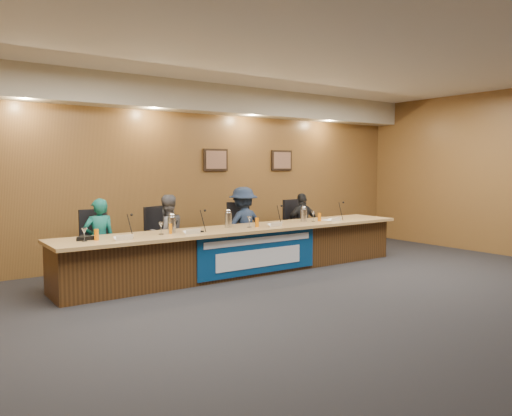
{
  "coord_description": "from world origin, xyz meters",
  "views": [
    {
      "loc": [
        -4.49,
        -4.25,
        1.73
      ],
      "look_at": [
        0.42,
        2.68,
        1.02
      ],
      "focal_mm": 35.0,
      "sensor_mm": 36.0,
      "label": 1
    }
  ],
  "objects_px": {
    "panelist_c": "(243,225)",
    "panelist_d": "(303,224)",
    "speakerphone": "(85,238)",
    "office_chair_c": "(240,236)",
    "banner": "(259,253)",
    "office_chair_b": "(165,243)",
    "carafe_right": "(304,215)",
    "carafe_mid": "(228,220)",
    "panelist_a": "(99,241)",
    "carafe_left": "(172,225)",
    "panelist_b": "(167,234)",
    "office_chair_d": "(299,230)",
    "dais_body": "(245,251)",
    "office_chair_a": "(97,250)"
  },
  "relations": [
    {
      "from": "panelist_c",
      "to": "office_chair_c",
      "type": "distance_m",
      "value": 0.23
    },
    {
      "from": "office_chair_c",
      "to": "carafe_mid",
      "type": "bearing_deg",
      "value": -111.27
    },
    {
      "from": "panelist_d",
      "to": "carafe_right",
      "type": "relative_size",
      "value": 5.5
    },
    {
      "from": "panelist_c",
      "to": "panelist_d",
      "type": "relative_size",
      "value": 1.13
    },
    {
      "from": "panelist_b",
      "to": "carafe_right",
      "type": "distance_m",
      "value": 2.43
    },
    {
      "from": "carafe_mid",
      "to": "carafe_left",
      "type": "bearing_deg",
      "value": -174.64
    },
    {
      "from": "panelist_d",
      "to": "speakerphone",
      "type": "distance_m",
      "value": 4.37
    },
    {
      "from": "banner",
      "to": "office_chair_b",
      "type": "distance_m",
      "value": 1.58
    },
    {
      "from": "panelist_b",
      "to": "office_chair_c",
      "type": "height_order",
      "value": "panelist_b"
    },
    {
      "from": "office_chair_a",
      "to": "office_chair_b",
      "type": "height_order",
      "value": "same"
    },
    {
      "from": "panelist_c",
      "to": "carafe_right",
      "type": "height_order",
      "value": "panelist_c"
    },
    {
      "from": "panelist_a",
      "to": "panelist_b",
      "type": "height_order",
      "value": "panelist_b"
    },
    {
      "from": "carafe_mid",
      "to": "panelist_d",
      "type": "bearing_deg",
      "value": 15.84
    },
    {
      "from": "carafe_left",
      "to": "carafe_mid",
      "type": "height_order",
      "value": "carafe_mid"
    },
    {
      "from": "office_chair_b",
      "to": "carafe_mid",
      "type": "xyz_separation_m",
      "value": [
        0.79,
        -0.69,
        0.39
      ]
    },
    {
      "from": "office_chair_a",
      "to": "office_chair_c",
      "type": "height_order",
      "value": "same"
    },
    {
      "from": "panelist_a",
      "to": "carafe_right",
      "type": "xyz_separation_m",
      "value": [
        3.43,
        -0.63,
        0.23
      ]
    },
    {
      "from": "panelist_b",
      "to": "carafe_right",
      "type": "height_order",
      "value": "panelist_b"
    },
    {
      "from": "carafe_left",
      "to": "carafe_right",
      "type": "bearing_deg",
      "value": 1.25
    },
    {
      "from": "panelist_a",
      "to": "panelist_d",
      "type": "xyz_separation_m",
      "value": [
        3.94,
        0.0,
        -0.02
      ]
    },
    {
      "from": "office_chair_c",
      "to": "carafe_right",
      "type": "height_order",
      "value": "carafe_right"
    },
    {
      "from": "dais_body",
      "to": "carafe_left",
      "type": "height_order",
      "value": "carafe_left"
    },
    {
      "from": "banner",
      "to": "panelist_c",
      "type": "distance_m",
      "value": 1.17
    },
    {
      "from": "carafe_right",
      "to": "panelist_a",
      "type": "bearing_deg",
      "value": 169.65
    },
    {
      "from": "panelist_b",
      "to": "carafe_mid",
      "type": "height_order",
      "value": "panelist_b"
    },
    {
      "from": "office_chair_d",
      "to": "carafe_right",
      "type": "xyz_separation_m",
      "value": [
        -0.51,
        -0.73,
        0.38
      ]
    },
    {
      "from": "office_chair_b",
      "to": "speakerphone",
      "type": "distance_m",
      "value": 1.66
    },
    {
      "from": "panelist_b",
      "to": "panelist_c",
      "type": "distance_m",
      "value": 1.47
    },
    {
      "from": "dais_body",
      "to": "office_chair_a",
      "type": "bearing_deg",
      "value": 161.12
    },
    {
      "from": "banner",
      "to": "panelist_c",
      "type": "bearing_deg",
      "value": 69.03
    },
    {
      "from": "panelist_b",
      "to": "carafe_left",
      "type": "relative_size",
      "value": 5.34
    },
    {
      "from": "carafe_right",
      "to": "office_chair_d",
      "type": "bearing_deg",
      "value": 54.67
    },
    {
      "from": "office_chair_b",
      "to": "carafe_right",
      "type": "distance_m",
      "value": 2.48
    },
    {
      "from": "dais_body",
      "to": "office_chair_a",
      "type": "distance_m",
      "value": 2.28
    },
    {
      "from": "office_chair_a",
      "to": "carafe_left",
      "type": "bearing_deg",
      "value": -38.65
    },
    {
      "from": "office_chair_a",
      "to": "panelist_c",
      "type": "bearing_deg",
      "value": 1.91
    },
    {
      "from": "banner",
      "to": "carafe_mid",
      "type": "relative_size",
      "value": 9.15
    },
    {
      "from": "carafe_mid",
      "to": "carafe_right",
      "type": "relative_size",
      "value": 1.09
    },
    {
      "from": "panelist_c",
      "to": "speakerphone",
      "type": "xyz_separation_m",
      "value": [
        -2.94,
        -0.6,
        0.09
      ]
    },
    {
      "from": "office_chair_c",
      "to": "speakerphone",
      "type": "relative_size",
      "value": 1.5
    },
    {
      "from": "speakerphone",
      "to": "panelist_d",
      "type": "bearing_deg",
      "value": 7.9
    },
    {
      "from": "banner",
      "to": "panelist_c",
      "type": "height_order",
      "value": "panelist_c"
    },
    {
      "from": "panelist_a",
      "to": "panelist_d",
      "type": "distance_m",
      "value": 3.94
    },
    {
      "from": "panelist_d",
      "to": "speakerphone",
      "type": "xyz_separation_m",
      "value": [
        -4.33,
        -0.6,
        0.17
      ]
    },
    {
      "from": "office_chair_d",
      "to": "carafe_mid",
      "type": "height_order",
      "value": "carafe_mid"
    },
    {
      "from": "office_chair_c",
      "to": "speakerphone",
      "type": "xyz_separation_m",
      "value": [
        -2.94,
        -0.7,
        0.3
      ]
    },
    {
      "from": "panelist_d",
      "to": "panelist_c",
      "type": "bearing_deg",
      "value": 13.13
    },
    {
      "from": "banner",
      "to": "carafe_right",
      "type": "distance_m",
      "value": 1.42
    },
    {
      "from": "banner",
      "to": "panelist_a",
      "type": "xyz_separation_m",
      "value": [
        -2.16,
        1.05,
        0.25
      ]
    },
    {
      "from": "office_chair_a",
      "to": "banner",
      "type": "bearing_deg",
      "value": -23.97
    }
  ]
}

